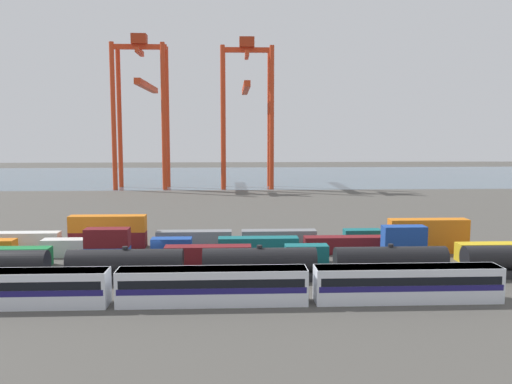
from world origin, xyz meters
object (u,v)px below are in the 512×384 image
at_px(passenger_train, 213,285).
at_px(gantry_crane_central, 247,99).
at_px(shipping_container_6, 403,253).
at_px(shipping_container_18, 21,240).
at_px(shipping_container_14, 344,245).
at_px(shipping_container_13, 258,246).
at_px(gantry_crane_west, 142,98).
at_px(shipping_container_2, 108,256).
at_px(freight_tank_row, 259,264).
at_px(shipping_container_21, 194,239).

bearing_deg(passenger_train, gantry_crane_central, 86.68).
height_order(shipping_container_6, shipping_container_18, same).
relative_size(passenger_train, shipping_container_14, 5.20).
relative_size(shipping_container_6, shipping_container_14, 0.50).
relative_size(shipping_container_13, gantry_crane_west, 0.24).
height_order(shipping_container_6, gantry_crane_central, gantry_crane_central).
height_order(shipping_container_2, shipping_container_6, same).
distance_m(freight_tank_row, gantry_crane_central, 117.95).
bearing_deg(gantry_crane_central, passenger_train, -93.32).
bearing_deg(shipping_container_21, shipping_container_14, -14.01).
xyz_separation_m(shipping_container_2, shipping_container_13, (21.26, 5.79, 0.00)).
height_order(passenger_train, shipping_container_18, passenger_train).
distance_m(freight_tank_row, gantry_crane_west, 122.74).
bearing_deg(shipping_container_2, shipping_container_21, 46.05).
xyz_separation_m(freight_tank_row, shipping_container_14, (13.64, 14.35, -0.82)).
bearing_deg(shipping_container_13, gantry_crane_central, 89.37).
xyz_separation_m(passenger_train, freight_tank_row, (5.52, 9.00, -0.02)).
relative_size(freight_tank_row, gantry_crane_central, 1.64).
relative_size(shipping_container_14, shipping_container_21, 1.00).
bearing_deg(freight_tank_row, shipping_container_21, 115.35).
xyz_separation_m(shipping_container_6, gantry_crane_central, (-19.36, 106.20, 27.98)).
height_order(gantry_crane_west, gantry_crane_central, gantry_crane_west).
distance_m(shipping_container_6, shipping_container_13, 21.26).
height_order(passenger_train, shipping_container_2, passenger_train).
bearing_deg(gantry_crane_west, passenger_train, -77.55).
bearing_deg(shipping_container_18, shipping_container_21, 0.00).
distance_m(shipping_container_21, gantry_crane_west, 101.74).
xyz_separation_m(shipping_container_14, shipping_container_21, (-23.18, 5.79, 0.00)).
relative_size(shipping_container_2, shipping_container_14, 0.50).
distance_m(gantry_crane_west, gantry_crane_central, 34.56).
relative_size(shipping_container_2, shipping_container_13, 0.50).
height_order(shipping_container_18, gantry_crane_central, gantry_crane_central).
distance_m(shipping_container_13, shipping_container_14, 13.08).
height_order(freight_tank_row, shipping_container_2, freight_tank_row).
relative_size(shipping_container_2, shipping_container_6, 1.00).
distance_m(shipping_container_13, shipping_container_21, 11.64).
xyz_separation_m(passenger_train, shipping_container_13, (6.08, 23.35, -0.84)).
relative_size(shipping_container_6, shipping_container_18, 0.50).
xyz_separation_m(shipping_container_18, gantry_crane_central, (38.68, 94.63, 27.98)).
xyz_separation_m(passenger_train, gantry_crane_central, (7.18, 123.77, 27.13)).
bearing_deg(shipping_container_6, freight_tank_row, -157.84).
bearing_deg(shipping_container_21, shipping_container_2, -133.95).
height_order(shipping_container_6, shipping_container_13, same).
distance_m(shipping_container_6, shipping_container_21, 32.68).
bearing_deg(shipping_container_18, freight_tank_row, -28.54).
bearing_deg(shipping_container_14, shipping_container_18, 173.48).
bearing_deg(gantry_crane_central, gantry_crane_west, 179.64).
height_order(shipping_container_2, gantry_crane_west, gantry_crane_west).
height_order(passenger_train, shipping_container_13, passenger_train).
bearing_deg(shipping_container_13, freight_tank_row, -92.24).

